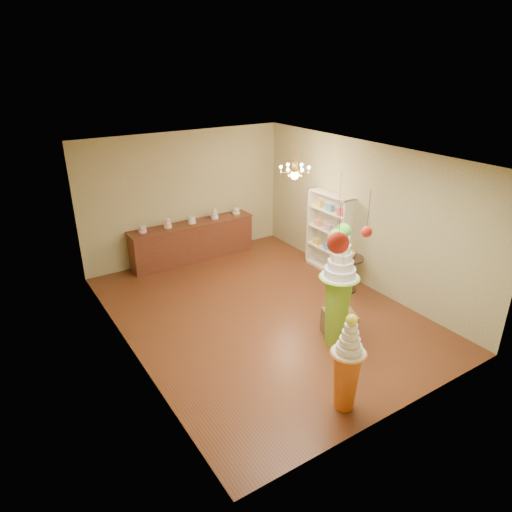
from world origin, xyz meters
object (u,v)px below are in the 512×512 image
pedestal_orange (347,372)px  round_table (348,269)px  pedestal_green (338,296)px  sideboard (193,241)px

pedestal_orange → round_table: pedestal_orange is taller
round_table → pedestal_green: bearing=-139.0°
pedestal_green → pedestal_orange: size_ratio=1.47×
sideboard → pedestal_orange: bearing=-94.4°
pedestal_orange → round_table: (2.44, 2.55, -0.10)m
sideboard → round_table: (2.00, -3.19, 0.01)m
sideboard → pedestal_green: bearing=-83.8°
pedestal_green → pedestal_orange: 1.58m
pedestal_green → pedestal_orange: pedestal_green is taller
pedestal_green → round_table: 2.04m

